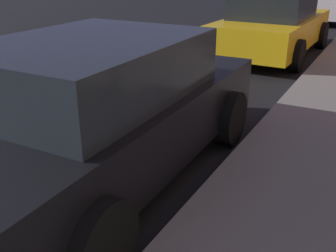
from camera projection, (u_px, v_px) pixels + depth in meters
car_black at (98, 109)px, 3.91m from camera, size 2.18×4.20×1.43m
car_yellow_cab at (273, 25)px, 9.18m from camera, size 2.04×4.43×1.43m
car_white at (322, 1)px, 14.60m from camera, size 2.05×4.12×1.43m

